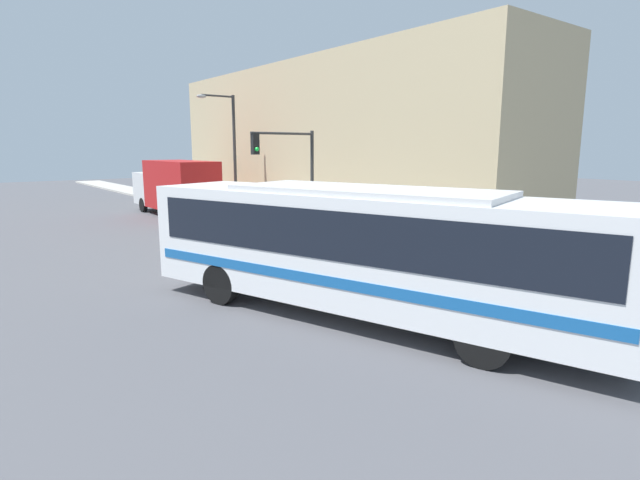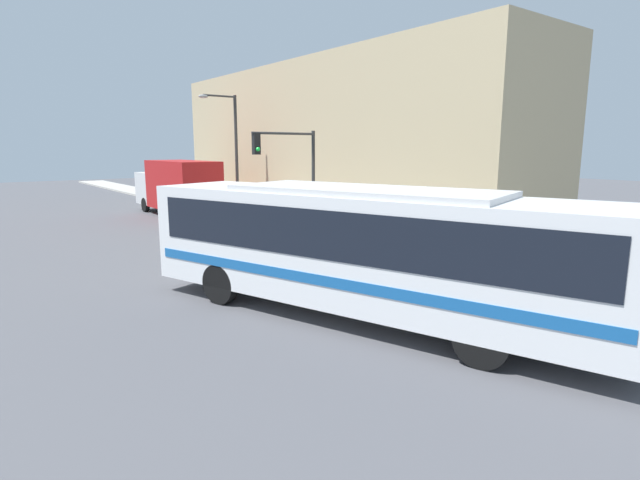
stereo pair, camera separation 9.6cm
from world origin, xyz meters
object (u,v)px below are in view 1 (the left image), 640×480
object	(u,v)px
traffic_light_pole	(291,163)
city_bus	(364,243)
street_lamp	(230,145)
delivery_truck	(175,186)
fire_hydrant	(381,238)

from	to	relation	value
traffic_light_pole	city_bus	bearing A→B (deg)	-115.53
street_lamp	city_bus	bearing A→B (deg)	-108.19
city_bus	delivery_truck	world-z (taller)	delivery_truck
street_lamp	delivery_truck	bearing A→B (deg)	129.84
traffic_light_pole	street_lamp	distance (m)	7.76
city_bus	traffic_light_pole	distance (m)	11.34
delivery_truck	traffic_light_pole	size ratio (longest dim) A/B	1.79
city_bus	street_lamp	distance (m)	18.87
delivery_truck	fire_hydrant	bearing A→B (deg)	-81.19
city_bus	street_lamp	size ratio (longest dim) A/B	1.74
city_bus	fire_hydrant	xyz separation A→B (m)	(5.89, 5.41, -1.31)
city_bus	traffic_light_pole	world-z (taller)	traffic_light_pole
fire_hydrant	street_lamp	size ratio (longest dim) A/B	0.11
delivery_truck	traffic_light_pole	bearing A→B (deg)	-82.92
fire_hydrant	traffic_light_pole	bearing A→B (deg)	102.55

